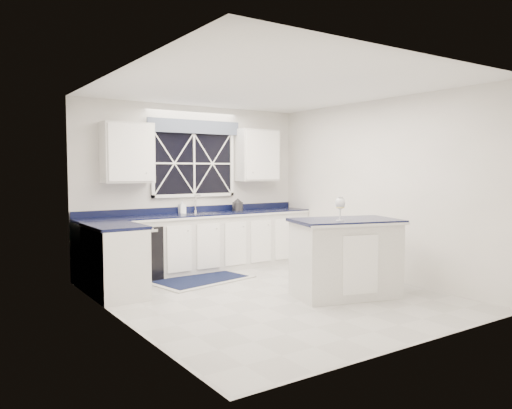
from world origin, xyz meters
TOP-DOWN VIEW (x-y plane):
  - ground at (0.00, 0.00)m, footprint 4.50×4.50m
  - back_wall at (0.00, 2.25)m, footprint 4.00×0.10m
  - base_cabinets at (-0.33, 1.78)m, footprint 3.99×1.60m
  - countertop at (0.00, 1.95)m, footprint 3.98×0.64m
  - dishwasher at (-1.10, 1.95)m, footprint 0.60×0.58m
  - window at (0.00, 2.20)m, footprint 1.65×0.09m
  - upper_cabinets at (0.00, 2.08)m, footprint 3.10×0.34m
  - faucet at (0.00, 2.14)m, footprint 0.05×0.20m
  - island at (0.79, -0.53)m, footprint 1.52×1.15m
  - rug at (-0.34, 1.35)m, footprint 1.60×1.15m
  - kettle at (0.76, 2.06)m, footprint 0.29×0.24m
  - wine_glass at (0.59, -0.64)m, footprint 0.13×0.13m
  - soap_bottle at (-0.24, 2.17)m, footprint 0.10×0.10m

SIDE VIEW (x-z plane):
  - ground at x=0.00m, z-range 0.00..0.00m
  - rug at x=-0.34m, z-range 0.00..0.02m
  - dishwasher at x=-1.10m, z-range 0.00..0.82m
  - base_cabinets at x=-0.33m, z-range 0.00..0.90m
  - island at x=0.79m, z-range 0.00..1.01m
  - countertop at x=0.00m, z-range 0.90..0.94m
  - kettle at x=0.76m, z-range 0.93..1.15m
  - soap_bottle at x=-0.24m, z-range 0.94..1.16m
  - faucet at x=0.00m, z-range 0.95..1.25m
  - wine_glass at x=0.59m, z-range 1.07..1.37m
  - back_wall at x=0.00m, z-range 0.00..2.70m
  - window at x=0.00m, z-range 1.20..2.46m
  - upper_cabinets at x=0.00m, z-range 1.45..2.35m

